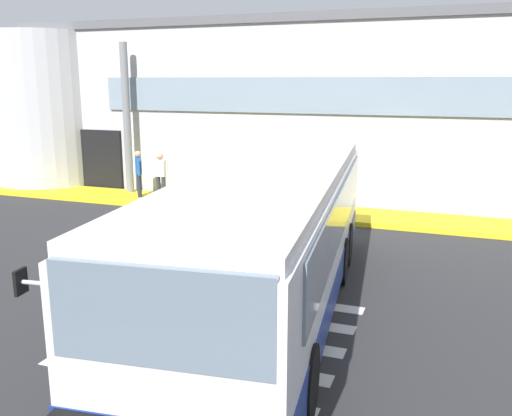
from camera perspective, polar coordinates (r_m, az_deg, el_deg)
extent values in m
cube|color=#2B2B2D|center=(14.25, -4.24, -4.61)|extent=(80.00, 90.00, 0.02)
cube|color=silver|center=(8.49, -8.93, -17.50)|extent=(4.40, 0.36, 0.01)
cube|color=silver|center=(9.18, -6.11, -14.91)|extent=(4.40, 0.36, 0.01)
cube|color=silver|center=(9.91, -3.75, -12.67)|extent=(4.40, 0.36, 0.01)
cube|color=silver|center=(10.66, -1.75, -10.73)|extent=(4.40, 0.36, 0.01)
cube|color=silver|center=(11.43, -0.04, -9.03)|extent=(4.40, 0.36, 0.01)
cube|color=#B7B7BC|center=(25.02, 7.27, 10.13)|extent=(22.11, 12.00, 6.17)
cube|color=#56565B|center=(25.08, 7.49, 17.53)|extent=(22.31, 12.20, 0.30)
cylinder|color=#B7B7BC|center=(24.90, -20.72, 9.39)|extent=(4.40, 4.40, 6.17)
cube|color=black|center=(22.79, -15.50, 4.72)|extent=(1.80, 0.16, 2.40)
cube|color=gray|center=(18.89, 6.06, 11.43)|extent=(16.11, 0.10, 1.20)
cube|color=yellow|center=(18.54, 1.90, -0.16)|extent=(26.11, 2.00, 0.15)
cylinder|color=slate|center=(21.27, -13.14, 8.89)|extent=(0.28, 0.28, 5.49)
cube|color=silver|center=(10.29, 1.31, -3.19)|extent=(3.70, 10.28, 2.15)
cube|color=navy|center=(10.54, 1.29, -7.37)|extent=(3.74, 10.32, 0.55)
cube|color=silver|center=(10.02, 1.35, 3.28)|extent=(3.58, 10.07, 0.20)
cube|color=slate|center=(5.61, -9.82, -11.04)|extent=(2.35, 0.39, 1.05)
cube|color=slate|center=(10.26, 8.77, -0.49)|extent=(1.07, 8.80, 0.95)
cube|color=slate|center=(10.78, -5.07, 0.26)|extent=(1.07, 8.80, 0.95)
cube|color=black|center=(5.47, -9.96, -7.64)|extent=(2.15, 0.35, 0.28)
cylinder|color=#B7B7BF|center=(6.42, -21.59, -7.20)|extent=(0.40, 0.10, 0.05)
cube|color=black|center=(6.53, -23.04, -6.98)|extent=(0.06, 0.20, 0.28)
cylinder|color=black|center=(7.52, 4.92, -17.33)|extent=(0.41, 1.03, 1.00)
cylinder|color=black|center=(8.15, -12.23, -15.04)|extent=(0.41, 1.03, 1.00)
cylinder|color=black|center=(12.12, 8.62, -5.38)|extent=(0.41, 1.03, 1.00)
cylinder|color=black|center=(12.52, -2.18, -4.64)|extent=(0.41, 1.03, 1.00)
cylinder|color=black|center=(13.36, 9.13, -3.66)|extent=(0.41, 1.03, 1.00)
cylinder|color=black|center=(13.73, -0.70, -3.04)|extent=(0.41, 1.03, 1.00)
cylinder|color=#1E2338|center=(20.50, -11.89, 2.27)|extent=(0.15, 0.15, 0.85)
cylinder|color=#1E2338|center=(20.70, -11.91, 2.37)|extent=(0.15, 0.15, 0.85)
cube|color=#2659A5|center=(20.48, -12.00, 4.28)|extent=(0.40, 0.44, 0.58)
sphere|color=tan|center=(20.43, -12.05, 5.45)|extent=(0.23, 0.23, 0.23)
cylinder|color=#2659A5|center=(20.24, -11.96, 4.04)|extent=(0.09, 0.09, 0.55)
cylinder|color=#2659A5|center=(20.74, -12.02, 4.25)|extent=(0.09, 0.09, 0.55)
cylinder|color=#2D2D33|center=(19.80, -9.46, 1.99)|extent=(0.15, 0.15, 0.85)
cylinder|color=#2D2D33|center=(19.88, -9.98, 2.02)|extent=(0.15, 0.15, 0.85)
cube|color=silver|center=(19.72, -9.80, 4.05)|extent=(0.40, 0.25, 0.58)
sphere|color=tan|center=(19.66, -9.85, 5.25)|extent=(0.23, 0.23, 0.23)
cylinder|color=silver|center=(19.62, -9.13, 3.88)|extent=(0.09, 0.09, 0.55)
cylinder|color=silver|center=(19.83, -10.45, 3.92)|extent=(0.09, 0.09, 0.55)
cube|color=black|center=(19.87, -9.59, 4.06)|extent=(0.31, 0.20, 0.44)
cylinder|color=yellow|center=(17.86, -3.56, 0.54)|extent=(0.18, 0.18, 0.90)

